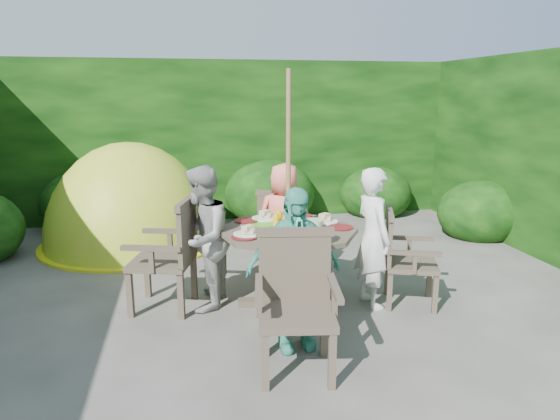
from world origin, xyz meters
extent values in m
plane|color=#4B4843|center=(0.00, 0.00, 0.00)|extent=(60.00, 60.00, 0.00)
cube|color=black|center=(0.00, 4.00, 1.25)|extent=(9.00, 1.00, 2.50)
cylinder|color=#3D3328|center=(0.19, -0.02, 0.36)|extent=(0.13, 0.13, 0.72)
cube|color=#3D3328|center=(0.19, -0.02, 0.03)|extent=(0.96, 0.25, 0.06)
cube|color=#3D3328|center=(0.19, -0.02, 0.03)|extent=(0.25, 0.96, 0.06)
cylinder|color=#3D3328|center=(0.19, -0.02, 0.74)|extent=(1.50, 1.50, 0.04)
cylinder|color=#49B21E|center=(-0.07, -0.17, 0.77)|extent=(0.30, 0.30, 0.00)
cylinder|color=#49B21E|center=(0.40, -0.24, 0.77)|extent=(0.30, 0.30, 0.00)
cylinder|color=#49B21E|center=(-0.01, 0.21, 0.77)|extent=(0.30, 0.30, 0.00)
cylinder|color=#49B21E|center=(0.45, 0.14, 0.77)|extent=(0.30, 0.30, 0.00)
cylinder|color=#49B21E|center=(0.19, -0.02, 0.77)|extent=(0.30, 0.30, 0.00)
cylinder|color=white|center=(0.59, 0.14, 0.77)|extent=(0.27, 0.27, 0.01)
cylinder|color=white|center=(0.04, 0.38, 0.77)|extent=(0.27, 0.27, 0.01)
cylinder|color=white|center=(-0.20, -0.17, 0.77)|extent=(0.27, 0.27, 0.01)
cylinder|color=white|center=(0.35, -0.41, 0.77)|extent=(0.27, 0.27, 0.01)
cylinder|color=#BE0D0C|center=(0.68, -0.09, 0.77)|extent=(0.23, 0.23, 0.01)
cylinder|color=#BE0D0C|center=(0.41, 0.42, 0.77)|extent=(0.23, 0.23, 0.01)
cylinder|color=#BE0D0C|center=(-0.15, 0.33, 0.77)|extent=(0.23, 0.23, 0.01)
cylinder|color=#BE0D0C|center=(-0.24, -0.24, 0.77)|extent=(0.23, 0.23, 0.01)
cylinder|color=#BE0D0C|center=(0.27, -0.50, 0.77)|extent=(0.23, 0.23, 0.01)
cylinder|color=#5A9B3B|center=(0.43, 0.00, 0.80)|extent=(0.19, 0.19, 0.06)
cylinder|color=brown|center=(0.19, -0.02, 1.10)|extent=(0.05, 0.05, 2.20)
cube|color=#3D3328|center=(1.36, -0.20, 0.40)|extent=(0.60, 0.61, 0.05)
cube|color=#3D3328|center=(1.48, -0.46, 0.20)|extent=(0.06, 0.06, 0.39)
cube|color=#3D3328|center=(1.62, -0.07, 0.20)|extent=(0.06, 0.06, 0.39)
cube|color=#3D3328|center=(1.10, -0.32, 0.20)|extent=(0.06, 0.06, 0.39)
cube|color=#3D3328|center=(1.24, 0.06, 0.20)|extent=(0.06, 0.06, 0.39)
cube|color=#3D3328|center=(1.15, -0.12, 0.65)|extent=(0.20, 0.47, 0.47)
cube|color=#3D3328|center=(1.28, -0.43, 0.59)|extent=(0.45, 0.20, 0.04)
cube|color=#3D3328|center=(1.44, 0.03, 0.59)|extent=(0.45, 0.20, 0.04)
cube|color=#3D3328|center=(-0.97, 0.16, 0.46)|extent=(0.66, 0.68, 0.05)
cube|color=#3D3328|center=(-1.14, 0.45, 0.22)|extent=(0.07, 0.07, 0.45)
cube|color=#3D3328|center=(-1.26, 0.00, 0.22)|extent=(0.07, 0.07, 0.45)
cube|color=#3D3328|center=(-0.68, 0.33, 0.22)|extent=(0.07, 0.07, 0.45)
cube|color=#3D3328|center=(-0.81, -0.13, 0.22)|extent=(0.07, 0.07, 0.45)
cube|color=#3D3328|center=(-0.72, 0.09, 0.75)|extent=(0.19, 0.55, 0.53)
cube|color=#3D3328|center=(-0.90, 0.43, 0.67)|extent=(0.53, 0.19, 0.04)
cube|color=#3D3328|center=(-1.05, -0.11, 0.67)|extent=(0.53, 0.19, 0.04)
cube|color=#3D3328|center=(0.37, 1.15, 0.41)|extent=(0.63, 0.62, 0.05)
cube|color=#3D3328|center=(0.64, 1.27, 0.20)|extent=(0.06, 0.06, 0.40)
cube|color=#3D3328|center=(0.26, 1.42, 0.20)|extent=(0.06, 0.06, 0.40)
cube|color=#3D3328|center=(0.49, 0.88, 0.20)|extent=(0.06, 0.06, 0.40)
cube|color=#3D3328|center=(0.10, 1.03, 0.20)|extent=(0.06, 0.06, 0.40)
cube|color=#3D3328|center=(0.29, 0.94, 0.66)|extent=(0.47, 0.22, 0.47)
cube|color=#3D3328|center=(0.60, 1.06, 0.60)|extent=(0.22, 0.46, 0.04)
cube|color=#3D3328|center=(0.15, 1.24, 0.60)|extent=(0.22, 0.46, 0.04)
cube|color=#3D3328|center=(0.01, -1.18, 0.44)|extent=(0.61, 0.59, 0.05)
cube|color=#3D3328|center=(-0.25, -1.37, 0.22)|extent=(0.06, 0.06, 0.43)
cube|color=#3D3328|center=(0.20, -1.44, 0.22)|extent=(0.06, 0.06, 0.43)
cube|color=#3D3328|center=(-0.18, -0.92, 0.22)|extent=(0.06, 0.06, 0.43)
cube|color=#3D3328|center=(0.27, -0.99, 0.22)|extent=(0.06, 0.06, 0.43)
cube|color=#3D3328|center=(0.05, -0.94, 0.72)|extent=(0.54, 0.12, 0.52)
cube|color=#3D3328|center=(-0.25, -1.14, 0.65)|extent=(0.13, 0.52, 0.04)
cube|color=#3D3328|center=(0.28, -1.22, 0.65)|extent=(0.13, 0.52, 0.04)
imported|color=white|center=(0.98, -0.14, 0.67)|extent=(0.38, 0.53, 1.33)
imported|color=#999B95|center=(-0.60, 0.10, 0.68)|extent=(0.66, 0.77, 1.36)
imported|color=#FF7C69|center=(0.32, 0.77, 0.63)|extent=(0.73, 0.61, 1.27)
imported|color=#4EB89E|center=(0.07, -0.81, 0.65)|extent=(0.80, 0.40, 1.31)
ellipsoid|color=#A5CB27|center=(-1.46, 2.40, 0.00)|extent=(2.82, 2.82, 2.75)
ellipsoid|color=black|center=(-1.69, 1.66, 0.00)|extent=(0.86, 0.62, 0.94)
cylinder|color=yellow|center=(-1.46, 2.40, 0.02)|extent=(2.41, 2.41, 0.03)
camera|label=1|loc=(-0.73, -4.39, 1.98)|focal=32.00mm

